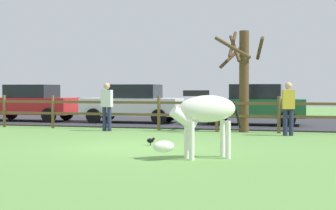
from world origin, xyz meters
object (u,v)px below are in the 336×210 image
at_px(crow_on_grass, 151,140).
at_px(parked_car_red, 30,102).
at_px(parked_car_green, 253,104).
at_px(visitor_right_of_tree, 288,106).
at_px(zebra, 204,114).
at_px(parked_car_white, 133,103).
at_px(visitor_left_of_tree, 107,104).
at_px(bare_tree, 243,75).

relative_size(crow_on_grass, parked_car_red, 0.05).
bearing_deg(parked_car_green, visitor_right_of_tree, -68.81).
distance_m(zebra, crow_on_grass, 2.84).
bearing_deg(zebra, parked_car_white, 117.29).
distance_m(crow_on_grass, parked_car_red, 10.59).
distance_m(parked_car_white, visitor_left_of_tree, 3.67).
relative_size(parked_car_white, visitor_left_of_tree, 2.48).
height_order(bare_tree, visitor_right_of_tree, bare_tree).
xyz_separation_m(bare_tree, parked_car_green, (0.05, 2.80, -1.04)).
relative_size(visitor_left_of_tree, visitor_right_of_tree, 1.00).
height_order(visitor_left_of_tree, visitor_right_of_tree, same).
height_order(parked_car_red, visitor_right_of_tree, visitor_right_of_tree).
bearing_deg(visitor_left_of_tree, parked_car_green, 38.83).
xyz_separation_m(parked_car_white, parked_car_red, (-4.63, -0.22, 0.00)).
bearing_deg(bare_tree, parked_car_red, 164.85).
distance_m(bare_tree, zebra, 6.76).
relative_size(parked_car_white, visitor_right_of_tree, 2.48).
bearing_deg(parked_car_red, parked_car_green, 1.40).
distance_m(bare_tree, parked_car_green, 2.99).
bearing_deg(bare_tree, visitor_right_of_tree, -32.70).
relative_size(crow_on_grass, visitor_left_of_tree, 0.13).
height_order(parked_car_white, visitor_right_of_tree, visitor_right_of_tree).
distance_m(crow_on_grass, parked_car_green, 7.69).
height_order(crow_on_grass, parked_car_red, parked_car_red).
xyz_separation_m(bare_tree, zebra, (0.04, -6.69, -0.96)).
height_order(bare_tree, parked_car_white, bare_tree).
bearing_deg(parked_car_red, bare_tree, -15.15).
relative_size(parked_car_white, parked_car_green, 1.01).
bearing_deg(zebra, parked_car_green, 89.91).
distance_m(parked_car_white, visitor_right_of_tree, 7.39).
bearing_deg(parked_car_green, zebra, -90.09).
bearing_deg(parked_car_red, parked_car_white, 2.70).
xyz_separation_m(parked_car_red, parked_car_green, (9.53, 0.23, 0.00)).
xyz_separation_m(zebra, visitor_right_of_tree, (1.48, 5.72, -0.02)).
bearing_deg(crow_on_grass, bare_tree, 69.33).
distance_m(visitor_left_of_tree, visitor_right_of_tree, 6.01).
bearing_deg(parked_car_white, visitor_left_of_tree, -84.51).
height_order(zebra, parked_car_white, parked_car_white).
bearing_deg(visitor_left_of_tree, parked_car_red, 145.43).
relative_size(parked_car_red, visitor_right_of_tree, 2.48).
height_order(zebra, parked_car_red, parked_car_red).
bearing_deg(parked_car_white, bare_tree, -29.86).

